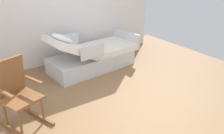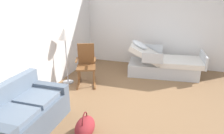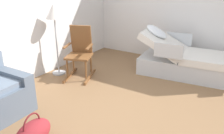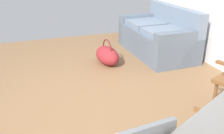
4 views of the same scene
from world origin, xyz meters
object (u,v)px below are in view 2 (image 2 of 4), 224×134
object	(u,v)px
couch	(24,115)
duffel_bag	(85,127)
rocking_chair	(86,65)
hospital_bed	(163,65)
floor_lamp	(65,37)

from	to	relation	value
couch	duffel_bag	bearing A→B (deg)	-78.94
rocking_chair	duffel_bag	bearing A→B (deg)	-156.58
hospital_bed	duffel_bag	size ratio (longest dim) A/B	3.57
couch	duffel_bag	world-z (taller)	couch
hospital_bed	couch	world-z (taller)	hospital_bed
hospital_bed	floor_lamp	world-z (taller)	floor_lamp
couch	rocking_chair	distance (m)	2.24
duffel_bag	floor_lamp	bearing A→B (deg)	35.93
floor_lamp	duffel_bag	xyz separation A→B (m)	(-1.86, -1.35, -1.07)
duffel_bag	couch	bearing A→B (deg)	101.06
rocking_chair	duffel_bag	size ratio (longest dim) A/B	1.74
floor_lamp	duffel_bag	world-z (taller)	floor_lamp
duffel_bag	hospital_bed	bearing A→B (deg)	-17.14
couch	rocking_chair	bearing A→B (deg)	-4.44
rocking_chair	duffel_bag	distance (m)	2.23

